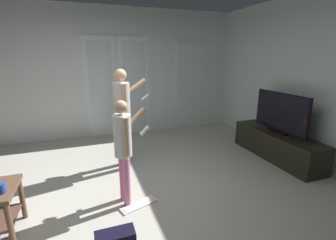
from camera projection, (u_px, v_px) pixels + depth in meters
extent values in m
cube|color=#ACA99E|center=(119.00, 205.00, 2.77)|extent=(6.23, 5.41, 0.02)
cube|color=silver|center=(97.00, 74.00, 4.84)|extent=(6.23, 0.06, 2.66)
cube|color=white|center=(102.00, 89.00, 4.91)|extent=(0.64, 0.02, 2.12)
cube|color=silver|center=(102.00, 86.00, 4.88)|extent=(0.48, 0.01, 1.82)
cube|color=white|center=(135.00, 87.00, 5.14)|extent=(0.64, 0.02, 2.12)
cube|color=silver|center=(135.00, 85.00, 5.11)|extent=(0.48, 0.01, 1.82)
cube|color=white|center=(190.00, 74.00, 5.49)|extent=(0.70, 0.02, 1.35)
cube|color=silver|center=(190.00, 74.00, 5.48)|extent=(0.64, 0.01, 1.29)
cube|color=silver|center=(327.00, 81.00, 3.41)|extent=(0.06, 5.41, 2.66)
cylinder|color=brown|center=(10.00, 227.00, 2.07)|extent=(0.05, 0.05, 0.46)
cylinder|color=brown|center=(22.00, 199.00, 2.48)|extent=(0.05, 0.05, 0.46)
cube|color=black|center=(276.00, 145.00, 3.99)|extent=(0.47, 1.65, 0.45)
cube|color=black|center=(321.00, 164.00, 3.24)|extent=(0.40, 0.02, 0.25)
cube|color=black|center=(278.00, 131.00, 3.92)|extent=(0.08, 0.37, 0.04)
cube|color=black|center=(281.00, 112.00, 3.83)|extent=(0.04, 1.06, 0.63)
cube|color=black|center=(280.00, 112.00, 3.83)|extent=(0.00, 1.01, 0.58)
cylinder|color=#2C3754|center=(126.00, 146.00, 3.56)|extent=(0.10, 0.10, 0.74)
cylinder|color=#2C3754|center=(123.00, 142.00, 3.70)|extent=(0.10, 0.10, 0.74)
cylinder|color=silver|center=(122.00, 102.00, 3.46)|extent=(0.24, 0.24, 0.58)
sphere|color=#DBB087|center=(120.00, 75.00, 3.35)|extent=(0.18, 0.18, 0.18)
cylinder|color=#DBB087|center=(125.00, 102.00, 3.31)|extent=(0.08, 0.08, 0.52)
cylinder|color=#DBB087|center=(132.00, 90.00, 3.65)|extent=(0.49, 0.14, 0.34)
cube|color=white|center=(145.00, 97.00, 3.78)|extent=(0.14, 0.06, 0.10)
cylinder|color=pink|center=(127.00, 182.00, 2.67)|extent=(0.08, 0.08, 0.60)
cylinder|color=pink|center=(123.00, 177.00, 2.78)|extent=(0.08, 0.08, 0.60)
cylinder|color=silver|center=(122.00, 136.00, 2.58)|extent=(0.20, 0.20, 0.47)
sphere|color=tan|center=(121.00, 107.00, 2.50)|extent=(0.14, 0.14, 0.14)
cylinder|color=tan|center=(126.00, 137.00, 2.47)|extent=(0.07, 0.07, 0.42)
cylinder|color=tan|center=(132.00, 122.00, 2.74)|extent=(0.37, 0.13, 0.32)
cube|color=white|center=(145.00, 131.00, 2.86)|extent=(0.13, 0.06, 0.11)
cube|color=white|center=(139.00, 205.00, 2.74)|extent=(0.46, 0.26, 0.02)
cube|color=silver|center=(139.00, 204.00, 2.73)|extent=(0.41, 0.22, 0.00)
cylinder|color=#274396|center=(1.00, 188.00, 2.09)|extent=(0.08, 0.08, 0.09)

